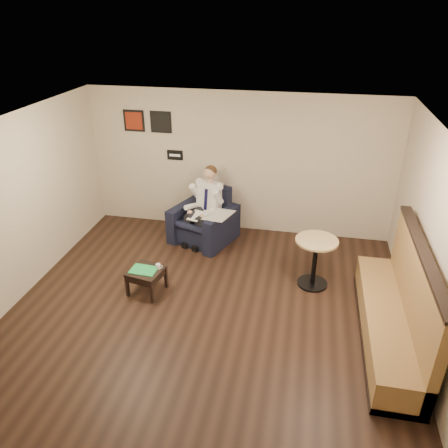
% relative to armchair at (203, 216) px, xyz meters
% --- Properties ---
extents(ground, '(6.00, 6.00, 0.00)m').
position_rel_armchair_xyz_m(ground, '(0.58, -2.35, -0.51)').
color(ground, black).
rests_on(ground, ground).
extents(wall_back, '(6.00, 0.02, 2.80)m').
position_rel_armchair_xyz_m(wall_back, '(0.58, 0.65, 0.89)').
color(wall_back, beige).
rests_on(wall_back, ground).
extents(wall_front, '(6.00, 0.02, 2.80)m').
position_rel_armchair_xyz_m(wall_front, '(0.58, -5.35, 0.89)').
color(wall_front, beige).
rests_on(wall_front, ground).
extents(wall_left, '(0.02, 6.00, 2.80)m').
position_rel_armchair_xyz_m(wall_left, '(-2.42, -2.35, 0.89)').
color(wall_left, beige).
rests_on(wall_left, ground).
extents(wall_right, '(0.02, 6.00, 2.80)m').
position_rel_armchair_xyz_m(wall_right, '(3.58, -2.35, 0.89)').
color(wall_right, beige).
rests_on(wall_right, ground).
extents(ceiling, '(6.00, 6.00, 0.02)m').
position_rel_armchair_xyz_m(ceiling, '(0.58, -2.35, 2.29)').
color(ceiling, white).
rests_on(ceiling, wall_back).
extents(seating_sign, '(0.32, 0.02, 0.20)m').
position_rel_armchair_xyz_m(seating_sign, '(-0.72, 0.63, 0.99)').
color(seating_sign, black).
rests_on(seating_sign, wall_back).
extents(art_print_left, '(0.42, 0.03, 0.42)m').
position_rel_armchair_xyz_m(art_print_left, '(-1.52, 0.63, 1.64)').
color(art_print_left, maroon).
rests_on(art_print_left, wall_back).
extents(art_print_right, '(0.42, 0.03, 0.42)m').
position_rel_armchair_xyz_m(art_print_right, '(-0.97, 0.63, 1.64)').
color(art_print_right, black).
rests_on(art_print_right, wall_back).
extents(armchair, '(1.36, 1.36, 1.02)m').
position_rel_armchair_xyz_m(armchair, '(0.00, 0.00, 0.00)').
color(armchair, black).
rests_on(armchair, ground).
extents(seated_man, '(0.98, 1.17, 1.40)m').
position_rel_armchair_xyz_m(seated_man, '(-0.05, -0.12, 0.19)').
color(seated_man, white).
rests_on(seated_man, armchair).
extents(lap_papers, '(0.32, 0.39, 0.01)m').
position_rel_armchair_xyz_m(lap_papers, '(-0.09, -0.23, 0.12)').
color(lap_papers, white).
rests_on(lap_papers, seated_man).
extents(newspaper, '(0.59, 0.67, 0.01)m').
position_rel_armchair_xyz_m(newspaper, '(0.36, -0.26, 0.18)').
color(newspaper, silver).
rests_on(newspaper, armchair).
extents(side_table, '(0.60, 0.60, 0.41)m').
position_rel_armchair_xyz_m(side_table, '(-0.49, -1.88, -0.30)').
color(side_table, black).
rests_on(side_table, ground).
extents(green_folder, '(0.43, 0.32, 0.01)m').
position_rel_armchair_xyz_m(green_folder, '(-0.52, -1.89, -0.09)').
color(green_folder, green).
rests_on(green_folder, side_table).
extents(coffee_mug, '(0.09, 0.09, 0.09)m').
position_rel_armchair_xyz_m(coffee_mug, '(-0.30, -1.81, -0.05)').
color(coffee_mug, white).
rests_on(coffee_mug, side_table).
extents(smartphone, '(0.14, 0.11, 0.01)m').
position_rel_armchair_xyz_m(smartphone, '(-0.42, -1.75, -0.09)').
color(smartphone, black).
rests_on(smartphone, side_table).
extents(banquette, '(0.66, 2.78, 1.42)m').
position_rel_armchair_xyz_m(banquette, '(3.17, -2.27, 0.20)').
color(banquette, olive).
rests_on(banquette, ground).
extents(cafe_table, '(0.74, 0.74, 0.85)m').
position_rel_armchair_xyz_m(cafe_table, '(2.15, -1.14, -0.08)').
color(cafe_table, tan).
rests_on(cafe_table, ground).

